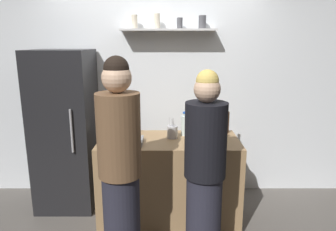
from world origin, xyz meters
TOP-DOWN VIEW (x-y plane):
  - back_wall_assembly at (0.00, 1.25)m, footprint 4.80×0.32m
  - refrigerator at (-1.00, 0.85)m, footprint 0.63×0.67m
  - counter at (0.16, 0.52)m, footprint 1.42×0.67m
  - baking_pan at (-0.27, 0.38)m, footprint 0.34×0.24m
  - utensil_holder at (0.19, 0.57)m, footprint 0.11×0.11m
  - wine_bottle_dark_glass at (-0.37, 0.79)m, footprint 0.07×0.07m
  - wine_bottle_amber_glass at (0.77, 0.75)m, footprint 0.07×0.07m
  - wine_bottle_pale_glass at (0.64, 0.39)m, footprint 0.07×0.07m
  - wine_bottle_green_glass at (0.54, 0.66)m, footprint 0.07×0.07m
  - water_bottle_plastic at (0.33, 0.67)m, footprint 0.09×0.09m
  - person_blonde at (0.45, -0.12)m, footprint 0.34×0.34m
  - person_brown_jacket at (-0.23, -0.22)m, footprint 0.34×0.34m

SIDE VIEW (x-z plane):
  - counter at x=0.16m, z-range 0.00..0.89m
  - person_blonde at x=0.45m, z-range -0.01..1.64m
  - person_brown_jacket at x=-0.23m, z-range 0.00..1.76m
  - refrigerator at x=-1.00m, z-range 0.00..1.77m
  - baking_pan at x=-0.27m, z-range 0.89..0.94m
  - utensil_holder at x=0.19m, z-range 0.84..1.06m
  - wine_bottle_green_glass at x=0.54m, z-range 0.84..1.15m
  - wine_bottle_pale_glass at x=0.64m, z-range 0.85..1.15m
  - water_bottle_plastic at x=0.33m, z-range 0.87..1.12m
  - wine_bottle_dark_glass at x=-0.37m, z-range 0.85..1.15m
  - wine_bottle_amber_glass at x=0.77m, z-range 0.85..1.18m
  - back_wall_assembly at x=0.00m, z-range 0.00..2.60m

